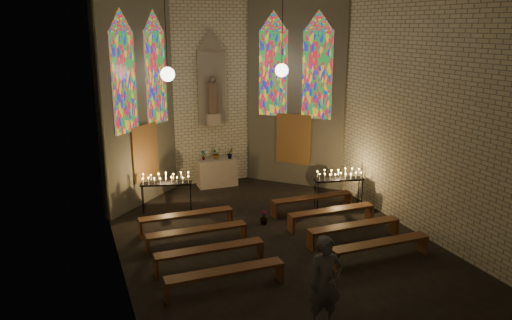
{
  "coord_description": "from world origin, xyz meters",
  "views": [
    {
      "loc": [
        -4.93,
        -11.14,
        5.65
      ],
      "look_at": [
        -0.08,
        1.35,
        2.01
      ],
      "focal_mm": 35.0,
      "sensor_mm": 36.0,
      "label": 1
    }
  ],
  "objects_px": {
    "votive_stand_right": "(339,177)",
    "votive_stand_left": "(166,181)",
    "visitor": "(325,283)",
    "aisle_flower_pot": "(264,217)",
    "altar": "(217,173)"
  },
  "relations": [
    {
      "from": "altar",
      "to": "votive_stand_left",
      "type": "xyz_separation_m",
      "value": [
        -2.21,
        -1.89,
        0.49
      ]
    },
    {
      "from": "altar",
      "to": "visitor",
      "type": "xyz_separation_m",
      "value": [
        -0.63,
        -9.16,
        0.43
      ]
    },
    {
      "from": "visitor",
      "to": "votive_stand_right",
      "type": "bearing_deg",
      "value": 61.66
    },
    {
      "from": "votive_stand_left",
      "to": "visitor",
      "type": "xyz_separation_m",
      "value": [
        1.57,
        -7.27,
        -0.06
      ]
    },
    {
      "from": "votive_stand_right",
      "to": "aisle_flower_pot",
      "type": "bearing_deg",
      "value": -159.78
    },
    {
      "from": "aisle_flower_pot",
      "to": "visitor",
      "type": "distance_m",
      "value": 5.32
    },
    {
      "from": "altar",
      "to": "visitor",
      "type": "distance_m",
      "value": 9.19
    },
    {
      "from": "altar",
      "to": "aisle_flower_pot",
      "type": "relative_size",
      "value": 3.31
    },
    {
      "from": "votive_stand_right",
      "to": "altar",
      "type": "bearing_deg",
      "value": 141.0
    },
    {
      "from": "visitor",
      "to": "altar",
      "type": "bearing_deg",
      "value": 90.23
    },
    {
      "from": "aisle_flower_pot",
      "to": "votive_stand_right",
      "type": "distance_m",
      "value": 2.94
    },
    {
      "from": "votive_stand_left",
      "to": "altar",
      "type": "bearing_deg",
      "value": 54.95
    },
    {
      "from": "altar",
      "to": "votive_stand_left",
      "type": "height_order",
      "value": "votive_stand_left"
    },
    {
      "from": "aisle_flower_pot",
      "to": "visitor",
      "type": "xyz_separation_m",
      "value": [
        -0.85,
        -5.2,
        0.72
      ]
    },
    {
      "from": "votive_stand_right",
      "to": "votive_stand_left",
      "type": "bearing_deg",
      "value": 173.31
    }
  ]
}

